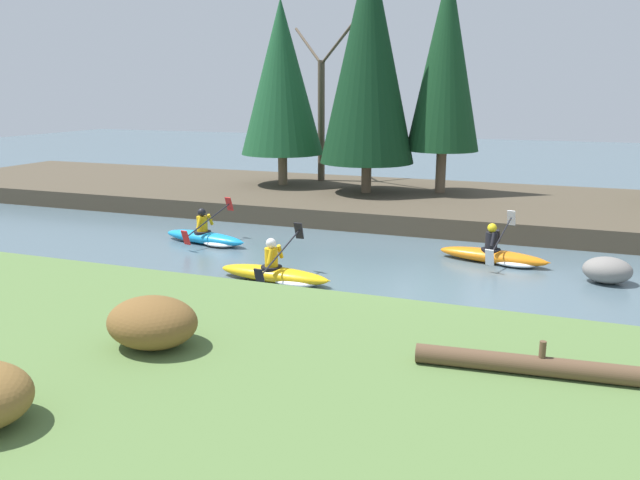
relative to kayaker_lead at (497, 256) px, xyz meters
The scene contains 13 objects.
ground_plane 3.52m from the kayaker_lead, 120.01° to the right, with size 90.00×90.00×0.00m, color #4C606B.
riverbank_near 9.85m from the kayaker_lead, 100.29° to the right, with size 44.00×7.34×0.87m.
riverbank_far 6.37m from the kayaker_lead, 106.03° to the left, with size 44.00×8.08×0.60m.
conifer_tree_far_left 11.94m from the kayaker_lead, 142.75° to the left, with size 3.18×3.18×6.97m.
conifer_tree_left 9.48m from the kayaker_lead, 130.92° to the left, with size 3.35×3.35×8.56m.
conifer_tree_mid_left 8.97m from the kayaker_lead, 111.10° to the left, with size 2.57×2.57×7.87m.
bare_tree_upstream 11.91m from the kayaker_lead, 132.88° to the left, with size 3.50×3.46×6.35m.
shrub_clump_third 9.89m from the kayaker_lead, 112.07° to the right, with size 1.25×1.04×0.68m.
kayaker_lead is the anchor object (origin of this frame).
kayaker_middle 5.60m from the kayaker_lead, 143.09° to the right, with size 2.79×2.07×1.20m.
kayaker_trailing 7.87m from the kayaker_lead, behind, with size 2.80×2.07×1.20m.
boulder_midstream 2.60m from the kayaker_lead, 18.35° to the right, with size 1.05×0.82×0.59m.
driftwood_log 8.34m from the kayaker_lead, 83.08° to the right, with size 2.61×0.47×0.44m.
Camera 1 is at (2.90, -12.60, 4.22)m, focal length 35.00 mm.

